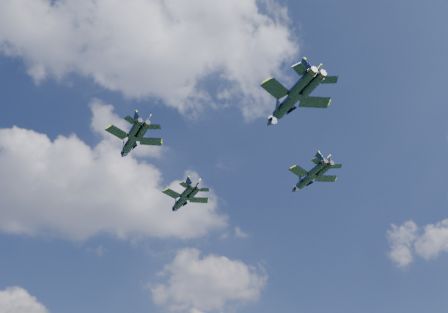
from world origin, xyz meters
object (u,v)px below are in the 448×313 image
(jet_left, at_px, (130,143))
(jet_slot, at_px, (287,104))
(jet_lead, at_px, (182,201))
(jet_right, at_px, (306,180))

(jet_left, bearing_deg, jet_slot, -46.60)
(jet_lead, distance_m, jet_slot, 43.02)
(jet_right, distance_m, jet_slot, 28.09)
(jet_lead, height_order, jet_slot, jet_slot)
(jet_lead, bearing_deg, jet_right, -46.19)
(jet_lead, height_order, jet_left, jet_lead)
(jet_right, bearing_deg, jet_lead, 135.20)
(jet_right, bearing_deg, jet_left, 178.45)
(jet_lead, xyz_separation_m, jet_left, (-12.52, -24.86, -1.42))
(jet_lead, distance_m, jet_left, 27.87)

